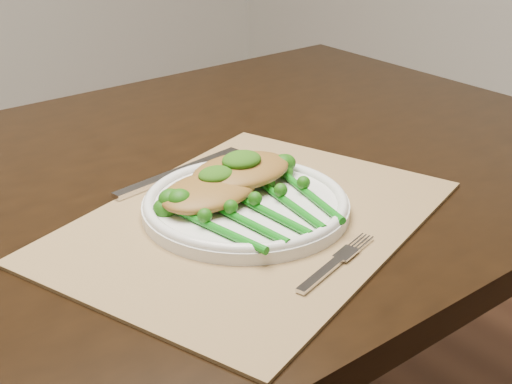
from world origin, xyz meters
TOP-DOWN VIEW (x-y plane):
  - placemat at (0.19, -0.32)m, footprint 0.59×0.50m
  - dinner_plate at (0.19, -0.30)m, footprint 0.26×0.26m
  - knife at (0.17, -0.15)m, footprint 0.23×0.05m
  - fork at (0.20, -0.46)m, footprint 0.15×0.05m
  - chicken_fillet_left at (0.16, -0.27)m, footprint 0.15×0.12m
  - chicken_fillet_right at (0.22, -0.26)m, footprint 0.15×0.10m
  - pesto_dollop_left at (0.18, -0.26)m, footprint 0.05×0.04m
  - pesto_dollop_right at (0.22, -0.26)m, footprint 0.06×0.05m
  - broccolini_bundle at (0.19, -0.35)m, footprint 0.17×0.19m

SIDE VIEW (x-z plane):
  - placemat at x=0.19m, z-range 0.75..0.75m
  - fork at x=0.20m, z-range 0.76..0.76m
  - knife at x=0.17m, z-range 0.76..0.76m
  - dinner_plate at x=0.19m, z-range 0.75..0.78m
  - broccolini_bundle at x=0.19m, z-range 0.76..0.79m
  - chicken_fillet_left at x=0.16m, z-range 0.77..0.80m
  - chicken_fillet_right at x=0.22m, z-range 0.78..0.81m
  - pesto_dollop_left at x=0.18m, z-range 0.79..0.81m
  - pesto_dollop_right at x=0.22m, z-range 0.80..0.82m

